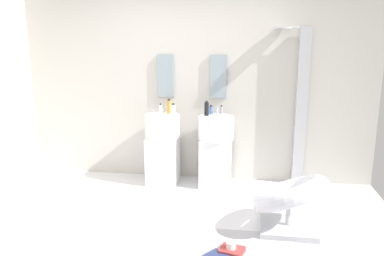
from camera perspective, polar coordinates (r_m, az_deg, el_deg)
ground_plane at (r=4.05m, az=-3.31°, el=-15.21°), size 4.80×3.60×0.04m
rear_partition at (r=5.23m, az=0.07°, el=6.50°), size 4.80×0.10×2.60m
pedestal_sink_left at (r=5.13m, az=-4.35°, el=-2.87°), size 0.45×0.45×1.03m
pedestal_sink_right at (r=5.03m, az=3.53°, el=-3.18°), size 0.45×0.45×1.03m
vanity_mirror_left at (r=5.21m, az=-3.91°, el=7.70°), size 0.22×0.03×0.56m
vanity_mirror_right at (r=5.11m, az=3.91°, el=7.60°), size 0.22×0.03×0.56m
shower_column at (r=5.14m, az=15.73°, el=3.40°), size 0.49×0.24×2.05m
lounge_chair at (r=4.03m, az=14.17°, el=-9.98°), size 1.08×1.08×0.65m
area_rug at (r=3.71m, az=6.85°, el=-17.76°), size 1.09×0.82×0.01m
magazine_red at (r=3.68m, az=5.93°, el=-17.55°), size 0.25×0.22×0.04m
coffee_mug at (r=3.67m, az=5.79°, el=-17.09°), size 0.09×0.09×0.10m
soap_bottle_clear at (r=4.99m, az=-2.79°, el=2.71°), size 0.06×0.06×0.15m
soap_bottle_black at (r=4.96m, az=2.17°, el=2.86°), size 0.06×0.06×0.19m
soap_bottle_white at (r=4.88m, az=-4.67°, el=2.56°), size 0.04×0.04×0.17m
soap_bottle_grey at (r=5.05m, az=4.38°, el=2.64°), size 0.04×0.04×0.12m
soap_bottle_amber at (r=5.12m, az=-3.43°, el=3.17°), size 0.06×0.06×0.19m
soap_bottle_blue at (r=5.06m, az=2.82°, el=2.66°), size 0.05×0.05×0.12m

